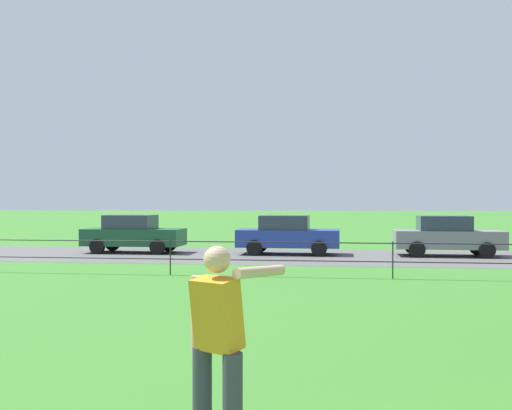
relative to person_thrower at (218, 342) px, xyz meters
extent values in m
cube|color=#565454|center=(2.46, 17.78, -0.91)|extent=(80.00, 6.83, 0.01)
cylinder|color=#232328|center=(-3.69, 11.50, -0.42)|extent=(0.04, 0.04, 1.00)
cylinder|color=#232328|center=(2.46, 11.50, -0.42)|extent=(0.04, 0.04, 1.00)
cylinder|color=#232328|center=(2.46, 11.50, -0.47)|extent=(36.91, 0.03, 0.03)
cylinder|color=#232328|center=(2.46, 11.50, 0.03)|extent=(36.91, 0.03, 0.03)
cylinder|color=#383842|center=(-0.15, 0.06, -0.49)|extent=(0.16, 0.16, 0.86)
cylinder|color=#383842|center=(0.13, -0.09, -0.49)|extent=(0.16, 0.16, 0.86)
cube|color=orange|center=(-0.01, -0.01, 0.23)|extent=(0.46, 0.43, 0.60)
sphere|color=tan|center=(-0.01, -0.01, 0.67)|extent=(0.22, 0.22, 0.22)
cylinder|color=tan|center=(0.32, 0.16, 0.55)|extent=(0.38, 0.59, 0.12)
cylinder|color=tan|center=(-0.20, 0.10, 0.21)|extent=(0.09, 0.09, 0.62)
cube|color=#194C2D|center=(-7.22, 18.51, -0.28)|extent=(4.01, 1.72, 0.68)
cube|color=#2D3847|center=(-7.37, 18.51, 0.34)|extent=(1.91, 1.53, 0.56)
cylinder|color=black|center=(-5.98, 19.31, -0.62)|extent=(0.60, 0.20, 0.60)
cylinder|color=black|center=(-5.99, 17.69, -0.62)|extent=(0.60, 0.20, 0.60)
cylinder|color=black|center=(-8.46, 19.32, -0.62)|extent=(0.60, 0.20, 0.60)
cylinder|color=black|center=(-8.47, 17.71, -0.62)|extent=(0.60, 0.20, 0.60)
cube|color=#233899|center=(-0.91, 18.58, -0.28)|extent=(4.02, 1.75, 0.68)
cube|color=#2D3847|center=(-1.06, 18.59, 0.34)|extent=(1.92, 1.55, 0.56)
cylinder|color=black|center=(0.34, 19.38, -0.62)|extent=(0.60, 0.21, 0.60)
cylinder|color=black|center=(0.31, 17.76, -0.62)|extent=(0.60, 0.21, 0.60)
cylinder|color=black|center=(-2.14, 19.41, -0.62)|extent=(0.60, 0.21, 0.60)
cylinder|color=black|center=(-2.17, 17.79, -0.62)|extent=(0.60, 0.21, 0.60)
cube|color=slate|center=(5.19, 18.63, -0.28)|extent=(4.02, 1.76, 0.68)
cube|color=#2D3847|center=(5.04, 18.63, 0.34)|extent=(1.92, 1.55, 0.56)
cylinder|color=black|center=(6.44, 19.42, -0.62)|extent=(0.60, 0.21, 0.60)
cylinder|color=black|center=(6.42, 17.80, -0.62)|extent=(0.60, 0.21, 0.60)
cylinder|color=black|center=(3.96, 19.45, -0.62)|extent=(0.60, 0.21, 0.60)
cylinder|color=black|center=(3.94, 17.84, -0.62)|extent=(0.60, 0.21, 0.60)
camera|label=1|loc=(0.94, -4.65, 1.12)|focal=41.37mm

